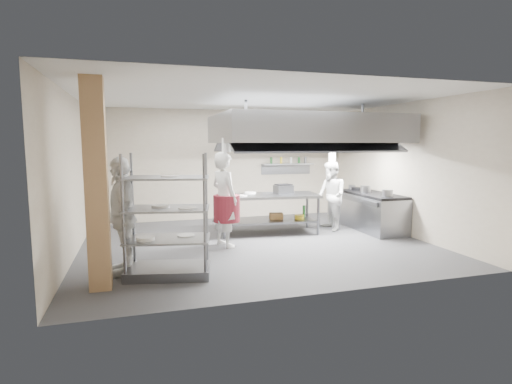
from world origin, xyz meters
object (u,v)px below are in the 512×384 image
object	(u,v)px
chef_line	(331,196)
chef_plating	(122,216)
island	(268,214)
cooking_range	(371,212)
stockpot	(365,189)
chef_head	(224,200)
pass_rack	(167,215)
griddle	(283,189)

from	to	relation	value
chef_line	chef_plating	size ratio (longest dim) A/B	0.89
island	cooking_range	size ratio (longest dim) A/B	1.16
cooking_range	stockpot	bearing A→B (deg)	154.77
chef_head	chef_plating	bearing A→B (deg)	99.20
chef_plating	chef_head	bearing A→B (deg)	116.47
pass_rack	stockpot	distance (m)	5.32
chef_plating	griddle	bearing A→B (deg)	115.76
cooking_range	chef_plating	distance (m)	5.97
chef_head	stockpot	size ratio (longest dim) A/B	7.71
pass_rack	chef_line	world-z (taller)	pass_rack
chef_head	griddle	bearing A→B (deg)	-82.36
pass_rack	chef_head	xyz separation A→B (m)	(1.24, 1.55, -0.01)
chef_head	pass_rack	bearing A→B (deg)	118.10
chef_line	chef_head	bearing A→B (deg)	-74.57
island	chef_line	bearing A→B (deg)	0.36
pass_rack	cooking_range	world-z (taller)	pass_rack
griddle	stockpot	bearing A→B (deg)	-17.57
griddle	stockpot	distance (m)	2.02
chef_line	griddle	xyz separation A→B (m)	(-1.14, 0.21, 0.17)
cooking_range	chef_head	size ratio (longest dim) A/B	1.04
chef_plating	griddle	xyz separation A→B (m)	(3.56, 2.20, 0.07)
chef_line	island	bearing A→B (deg)	-95.16
cooking_range	chef_head	distance (m)	3.84
chef_plating	stockpot	bearing A→B (deg)	102.30
island	chef_head	size ratio (longest dim) A/B	1.21
pass_rack	chef_plating	bearing A→B (deg)	166.21
pass_rack	griddle	xyz separation A→B (m)	(2.88, 2.53, 0.04)
chef_plating	stockpot	world-z (taller)	chef_plating
cooking_range	griddle	distance (m)	2.24
chef_line	chef_plating	world-z (taller)	chef_plating
chef_plating	griddle	distance (m)	4.19
pass_rack	island	bearing A→B (deg)	56.52
chef_head	chef_line	bearing A→B (deg)	-97.75
chef_line	stockpot	bearing A→B (deg)	79.03
island	pass_rack	world-z (taller)	pass_rack
chef_head	stockpot	bearing A→B (deg)	-103.70
island	chef_line	distance (m)	1.59
island	chef_head	bearing A→B (deg)	-138.37
pass_rack	stockpot	size ratio (longest dim) A/B	7.77
island	pass_rack	distance (m)	3.53
stockpot	chef_head	bearing A→B (deg)	-170.43
chef_plating	island	bearing A→B (deg)	117.97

